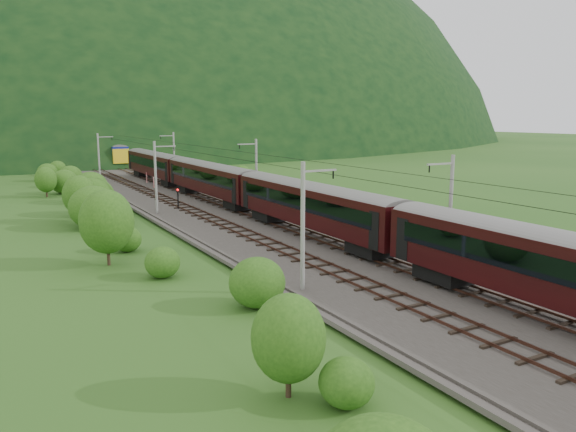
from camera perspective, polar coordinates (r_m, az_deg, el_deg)
ground at (r=39.06m, az=9.38°, el=-6.40°), size 600.00×600.00×0.00m
railbed at (r=46.97m, az=1.78°, el=-3.25°), size 14.00×220.00×0.30m
track_left at (r=45.76m, az=-0.80°, el=-3.32°), size 2.40×220.00×0.27m
track_right at (r=48.17m, az=4.23°, el=-2.67°), size 2.40×220.00×0.27m
catenary_left at (r=63.94m, az=-13.24°, el=4.02°), size 2.54×192.28×8.00m
catenary_right at (r=68.29m, az=-3.29°, el=4.64°), size 2.54×192.28×8.00m
overhead_wires at (r=45.86m, az=1.83°, el=5.23°), size 4.83×198.00×0.03m
mountain_main at (r=290.34m, az=-24.67°, el=7.06°), size 504.00×360.00×244.00m
train at (r=60.32m, az=-3.48°, el=3.26°), size 3.26×154.97×5.68m
hazard_post_near at (r=87.11m, az=-13.48°, el=3.34°), size 0.18×0.18×1.65m
hazard_post_far at (r=94.30m, az=-14.16°, el=3.81°), size 0.18×0.18×1.65m
signal at (r=66.84m, az=-11.12°, el=1.91°), size 0.26×0.26×2.34m
vegetation_left at (r=46.48m, az=-16.01°, el=-1.33°), size 11.69×149.09×5.72m
vegetation_right at (r=56.91m, az=9.60°, el=0.24°), size 7.25×110.05×3.20m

